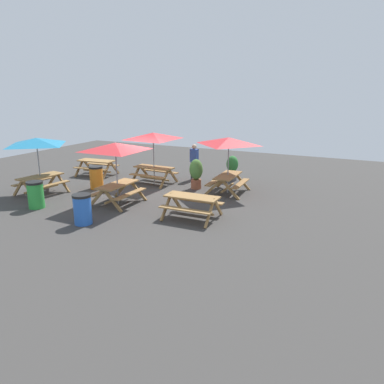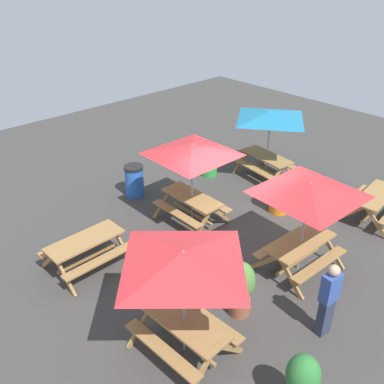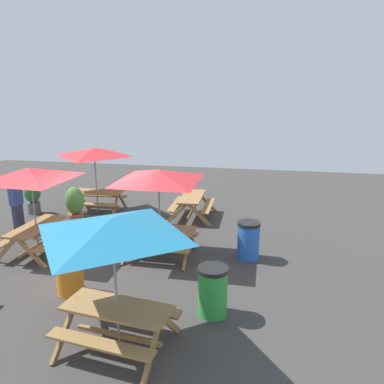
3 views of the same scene
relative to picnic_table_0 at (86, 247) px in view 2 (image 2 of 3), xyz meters
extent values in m
plane|color=#3D3A38|center=(-3.38, 1.65, -0.56)|extent=(24.10, 24.10, 0.00)
cube|color=olive|center=(0.00, 0.00, 0.18)|extent=(1.81, 0.73, 0.05)
cube|color=olive|center=(0.01, -0.55, -0.11)|extent=(1.80, 0.29, 0.04)
cube|color=olive|center=(-0.01, 0.55, -0.11)|extent=(1.80, 0.29, 0.04)
cube|color=olive|center=(-0.77, -0.38, -0.19)|extent=(0.08, 0.80, 0.81)
cube|color=olive|center=(-0.79, 0.35, -0.19)|extent=(0.08, 0.80, 0.81)
cube|color=olive|center=(0.79, -0.35, -0.19)|extent=(0.08, 0.80, 0.81)
cube|color=olive|center=(0.77, 0.38, -0.19)|extent=(0.08, 0.80, 0.81)
cube|color=olive|center=(0.00, 0.00, -0.34)|extent=(1.56, 0.10, 0.06)
cube|color=olive|center=(-6.99, 3.60, 0.18)|extent=(1.86, 0.88, 0.05)
cube|color=olive|center=(-6.93, 3.05, -0.11)|extent=(1.82, 0.44, 0.04)
cube|color=olive|center=(-7.72, 3.16, -0.19)|extent=(0.14, 0.80, 0.81)
cube|color=olive|center=(-6.17, 3.31, -0.19)|extent=(0.14, 0.80, 0.81)
cube|color=olive|center=(-6.25, 4.04, -0.19)|extent=(0.14, 0.80, 0.81)
cube|color=olive|center=(-6.99, 3.60, -0.34)|extent=(1.56, 0.22, 0.06)
cube|color=olive|center=(-3.19, 0.23, 0.18)|extent=(0.71, 1.80, 0.05)
cube|color=olive|center=(-2.64, 0.22, -0.11)|extent=(0.27, 1.80, 0.04)
cube|color=olive|center=(-3.74, 0.23, -0.11)|extent=(0.27, 1.80, 0.04)
cube|color=olive|center=(-2.83, -0.56, -0.19)|extent=(0.80, 0.06, 0.81)
cube|color=olive|center=(-3.56, -0.55, -0.19)|extent=(0.80, 0.06, 0.81)
cube|color=olive|center=(-2.82, 1.00, -0.19)|extent=(0.80, 0.06, 0.81)
cube|color=olive|center=(-3.55, 1.01, -0.19)|extent=(0.80, 0.06, 0.81)
cube|color=olive|center=(-3.19, 0.23, -0.34)|extent=(0.08, 1.56, 0.06)
cylinder|color=gray|center=(-3.19, 0.23, 0.59)|extent=(0.04, 0.04, 2.30)
pyramid|color=red|center=(-3.19, 0.23, 1.60)|extent=(2.83, 2.83, 0.28)
cube|color=olive|center=(-6.81, -0.07, 0.18)|extent=(0.94, 1.88, 0.05)
cube|color=olive|center=(-6.26, -0.14, -0.11)|extent=(0.50, 1.82, 0.04)
cube|color=olive|center=(-7.35, 0.01, -0.11)|extent=(0.50, 1.82, 0.04)
cube|color=olive|center=(-6.55, -0.89, -0.19)|extent=(0.80, 0.17, 0.81)
cube|color=olive|center=(-7.27, -0.79, -0.19)|extent=(0.80, 0.17, 0.81)
cube|color=olive|center=(-6.34, 0.66, -0.19)|extent=(0.80, 0.17, 0.81)
cube|color=olive|center=(-7.06, 0.76, -0.19)|extent=(0.80, 0.17, 0.81)
cube|color=olive|center=(-6.81, -0.07, -0.34)|extent=(0.28, 1.56, 0.06)
cylinder|color=gray|center=(-6.81, -0.07, 0.59)|extent=(0.04, 0.04, 2.30)
pyramid|color=teal|center=(-6.81, -0.07, 1.60)|extent=(2.25, 2.25, 0.28)
cube|color=olive|center=(-3.59, 3.47, 0.18)|extent=(1.83, 0.78, 0.05)
cube|color=olive|center=(-3.62, 2.92, -0.11)|extent=(1.81, 0.34, 0.04)
cube|color=olive|center=(-3.57, 4.02, -0.11)|extent=(1.81, 0.34, 0.04)
cube|color=olive|center=(-4.39, 3.14, -0.19)|extent=(0.10, 0.80, 0.81)
cube|color=olive|center=(-4.36, 3.87, -0.19)|extent=(0.10, 0.80, 0.81)
cube|color=olive|center=(-2.83, 3.07, -0.19)|extent=(0.10, 0.80, 0.81)
cube|color=olive|center=(-2.80, 3.80, -0.19)|extent=(0.10, 0.80, 0.81)
cube|color=olive|center=(-3.59, 3.47, -0.34)|extent=(1.56, 0.14, 0.06)
cylinder|color=gray|center=(-3.59, 3.47, 0.59)|extent=(0.04, 0.04, 2.30)
pyramid|color=red|center=(-3.59, 3.47, 1.60)|extent=(2.83, 2.83, 0.28)
cube|color=olive|center=(-0.03, 3.42, 0.18)|extent=(0.77, 1.83, 0.05)
cube|color=olive|center=(0.52, 3.44, -0.11)|extent=(0.33, 1.81, 0.04)
cube|color=olive|center=(-0.58, 3.39, -0.11)|extent=(0.33, 1.81, 0.04)
cube|color=olive|center=(0.37, 2.65, -0.19)|extent=(0.80, 0.09, 0.81)
cube|color=olive|center=(-0.36, 2.62, -0.19)|extent=(0.80, 0.09, 0.81)
cube|color=olive|center=(0.31, 4.21, -0.19)|extent=(0.80, 0.09, 0.81)
cube|color=olive|center=(-0.42, 4.18, -0.19)|extent=(0.80, 0.09, 0.81)
cube|color=olive|center=(-0.03, 3.42, -0.34)|extent=(0.13, 1.56, 0.06)
cylinder|color=gray|center=(-0.03, 3.42, 0.59)|extent=(0.04, 0.04, 2.30)
pyramid|color=red|center=(-0.03, 3.42, 1.60)|extent=(2.08, 2.08, 0.28)
cylinder|color=green|center=(-5.54, -1.48, -0.11)|extent=(0.56, 0.56, 0.90)
cylinder|color=black|center=(-5.54, -1.48, 0.38)|extent=(0.59, 0.59, 0.08)
cylinder|color=blue|center=(-2.88, -2.02, -0.11)|extent=(0.56, 0.56, 0.90)
cylinder|color=black|center=(-2.88, -2.02, 0.38)|extent=(0.59, 0.59, 0.08)
cylinder|color=orange|center=(-5.34, 1.60, -0.11)|extent=(0.56, 0.56, 0.90)
cylinder|color=black|center=(-5.34, 1.60, 0.38)|extent=(0.59, 0.59, 0.08)
ellipsoid|color=#2D7233|center=(-0.61, 5.55, 0.22)|extent=(0.55, 0.55, 0.77)
cylinder|color=#935138|center=(-1.50, 3.48, -0.36)|extent=(0.44, 0.44, 0.40)
ellipsoid|color=#4C7F38|center=(-1.50, 3.48, 0.28)|extent=(0.57, 0.57, 0.88)
cube|color=#2D334C|center=(-2.29, 4.95, -0.14)|extent=(0.30, 0.22, 0.85)
cube|color=#334C99|center=(-2.29, 4.95, 0.59)|extent=(0.39, 0.27, 0.60)
sphere|color=tan|center=(-2.29, 4.95, 1.00)|extent=(0.22, 0.22, 0.22)
camera|label=1|loc=(5.17, -10.64, 3.65)|focal=35.00mm
camera|label=2|loc=(3.68, 7.61, 5.98)|focal=40.00mm
camera|label=3|loc=(-11.88, -2.30, 3.60)|focal=35.00mm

